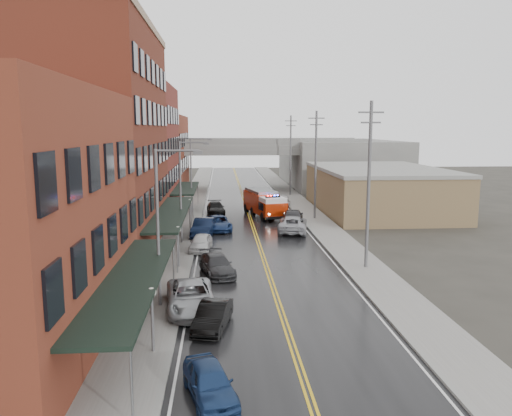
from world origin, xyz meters
TOP-DOWN VIEW (x-y plane):
  - ground at (0.00, 0.00)m, footprint 220.00×220.00m
  - road at (0.00, 30.00)m, footprint 11.00×160.00m
  - sidewalk_left at (-7.30, 30.00)m, footprint 3.00×160.00m
  - sidewalk_right at (7.30, 30.00)m, footprint 3.00×160.00m
  - curb_left at (-5.65, 30.00)m, footprint 0.30×160.00m
  - curb_right at (5.65, 30.00)m, footprint 0.30×160.00m
  - brick_building_a at (-13.30, 4.00)m, footprint 9.00×18.00m
  - brick_building_b at (-13.30, 23.00)m, footprint 9.00×20.00m
  - brick_building_c at (-13.30, 40.50)m, footprint 9.00×15.00m
  - brick_building_far at (-13.30, 58.00)m, footprint 9.00×20.00m
  - tan_building at (16.00, 40.00)m, footprint 14.00×22.00m
  - right_far_block at (18.00, 70.00)m, footprint 18.00×30.00m
  - awning_0 at (-7.49, 4.00)m, footprint 2.60×16.00m
  - awning_1 at (-7.49, 23.00)m, footprint 2.60×18.00m
  - awning_2 at (-7.49, 40.50)m, footprint 2.60×13.00m
  - globe_lamp_0 at (-6.40, 2.00)m, footprint 0.44×0.44m
  - globe_lamp_1 at (-6.40, 16.00)m, footprint 0.44×0.44m
  - globe_lamp_2 at (-6.40, 30.00)m, footprint 0.44×0.44m
  - street_lamp_0 at (-6.55, 8.00)m, footprint 2.64×0.22m
  - street_lamp_1 at (-6.55, 24.00)m, footprint 2.64×0.22m
  - street_lamp_2 at (-6.55, 40.00)m, footprint 2.64×0.22m
  - utility_pole_0 at (7.20, 15.00)m, footprint 1.80×0.24m
  - utility_pole_1 at (7.20, 35.00)m, footprint 1.80×0.24m
  - utility_pole_2 at (7.20, 55.00)m, footprint 1.80×0.24m
  - overpass at (0.00, 62.00)m, footprint 40.00×10.00m
  - fire_truck at (1.73, 37.17)m, footprint 4.84×8.66m
  - parked_car_left_0 at (-3.76, -1.97)m, footprint 2.53×4.16m
  - parked_car_left_1 at (-3.75, 4.70)m, footprint 2.20×4.26m
  - parked_car_left_2 at (-5.00, 7.39)m, footprint 3.28×5.94m
  - parked_car_left_3 at (-3.60, 14.24)m, footprint 2.91×5.05m
  - parked_car_left_4 at (-5.00, 21.20)m, footprint 2.06×4.26m
  - parked_car_left_5 at (-4.95, 26.90)m, footprint 2.42×5.27m
  - parked_car_left_6 at (-3.60, 29.67)m, footprint 3.04×5.44m
  - parked_car_left_7 at (-3.92, 39.20)m, footprint 2.40×5.07m
  - parked_car_right_0 at (3.73, 28.20)m, footprint 3.69×6.23m
  - parked_car_right_1 at (4.31, 32.22)m, footprint 2.95×5.79m
  - parked_car_right_2 at (5.00, 46.20)m, footprint 1.89×4.21m
  - parked_car_right_3 at (3.63, 50.23)m, footprint 2.17×4.39m

SIDE VIEW (x-z plane):
  - ground at x=0.00m, z-range 0.00..0.00m
  - road at x=0.00m, z-range 0.00..0.02m
  - sidewalk_left at x=-7.30m, z-range 0.00..0.15m
  - sidewalk_right at x=7.30m, z-range 0.00..0.15m
  - curb_left at x=-5.65m, z-range 0.00..0.15m
  - curb_right at x=5.65m, z-range 0.00..0.15m
  - parked_car_left_0 at x=-3.76m, z-range 0.00..1.32m
  - parked_car_left_1 at x=-3.75m, z-range 0.00..1.34m
  - parked_car_left_3 at x=-3.60m, z-range 0.00..1.38m
  - parked_car_right_3 at x=3.63m, z-range 0.00..1.38m
  - parked_car_left_4 at x=-5.00m, z-range 0.00..1.40m
  - parked_car_right_2 at x=5.00m, z-range 0.00..1.41m
  - parked_car_left_7 at x=-3.92m, z-range 0.00..1.43m
  - parked_car_left_6 at x=-3.60m, z-range 0.00..1.44m
  - parked_car_left_2 at x=-5.00m, z-range 0.00..1.57m
  - parked_car_right_1 at x=4.31m, z-range 0.00..1.61m
  - parked_car_right_0 at x=3.73m, z-range 0.00..1.62m
  - parked_car_left_5 at x=-4.95m, z-range 0.00..1.68m
  - fire_truck at x=1.73m, z-range 0.13..3.14m
  - globe_lamp_0 at x=-6.40m, z-range 0.75..3.87m
  - globe_lamp_1 at x=-6.40m, z-range 0.75..3.87m
  - globe_lamp_2 at x=-6.40m, z-range 0.75..3.87m
  - tan_building at x=16.00m, z-range 0.00..5.00m
  - awning_2 at x=-7.49m, z-range 1.44..4.53m
  - awning_0 at x=-7.49m, z-range 1.44..4.53m
  - awning_1 at x=-7.49m, z-range 1.44..4.53m
  - right_far_block at x=18.00m, z-range 0.00..8.00m
  - street_lamp_0 at x=-6.55m, z-range 0.69..9.69m
  - street_lamp_1 at x=-6.55m, z-range 0.69..9.69m
  - street_lamp_2 at x=-6.55m, z-range 0.69..9.69m
  - overpass at x=0.00m, z-range 2.24..9.74m
  - brick_building_a at x=-13.30m, z-range 0.00..12.00m
  - brick_building_far at x=-13.30m, z-range 0.00..12.00m
  - utility_pole_0 at x=7.20m, z-range 0.31..12.31m
  - utility_pole_1 at x=7.20m, z-range 0.31..12.31m
  - utility_pole_2 at x=7.20m, z-range 0.31..12.31m
  - brick_building_c at x=-13.30m, z-range 0.00..15.00m
  - brick_building_b at x=-13.30m, z-range 0.00..18.00m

